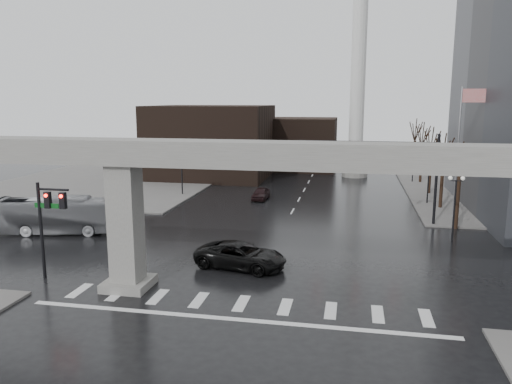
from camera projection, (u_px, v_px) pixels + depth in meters
ground at (245, 296)px, 27.97m from camera, size 160.00×160.00×0.00m
sidewalk_nw at (114, 180)px, 67.58m from camera, size 28.00×36.00×0.15m
elevated_guideway at (268, 176)px, 26.47m from camera, size 48.00×2.60×8.70m
building_far_left at (211, 142)px, 70.21m from camera, size 16.00×14.00×10.00m
building_far_mid at (303, 144)px, 77.79m from camera, size 10.00×10.00×8.00m
smokestack at (358, 81)px, 68.78m from camera, size 3.60×3.60×30.00m
signal_mast_arm at (392, 158)px, 43.35m from camera, size 12.12×0.43×8.00m
signal_left_pole at (48, 214)px, 30.01m from camera, size 2.30×0.30×6.00m
flagpole_assembly at (462, 137)px, 44.94m from camera, size 2.06×0.12×12.00m
lamp_right_0 at (455, 197)px, 38.31m from camera, size 1.22×0.32×5.11m
lamp_right_1 at (429, 172)px, 51.82m from camera, size 1.22×0.32×5.11m
lamp_right_2 at (414, 157)px, 65.32m from camera, size 1.22×0.32×5.11m
lamp_left_0 at (128, 186)px, 43.38m from camera, size 1.22×0.32×5.11m
lamp_left_1 at (182, 165)px, 56.89m from camera, size 1.22×0.32×5.11m
lamp_left_2 at (215, 152)px, 70.40m from camera, size 1.22×0.32×5.11m
tree_right_0 at (458, 197)px, 42.11m from camera, size 1.09×1.58×7.50m
tree_right_1 at (442, 181)px, 49.82m from camera, size 1.09×1.61×7.67m
tree_right_2 at (430, 169)px, 57.53m from camera, size 1.10×1.63×7.85m
tree_right_3 at (422, 160)px, 65.24m from camera, size 1.11×1.66×8.02m
tree_right_4 at (414, 154)px, 72.94m from camera, size 1.12×1.69×8.19m
pickup_truck at (241, 255)px, 32.58m from camera, size 6.41×3.86×1.66m
city_bus at (57, 215)px, 40.87m from camera, size 11.16×4.69×3.03m
far_car at (261, 194)px, 54.80m from camera, size 1.66×3.90×1.32m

